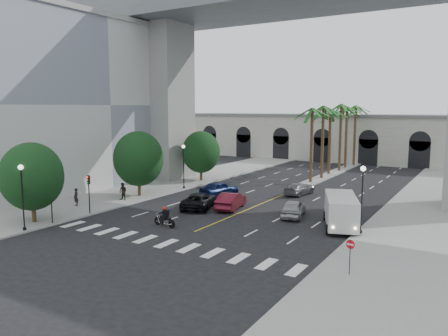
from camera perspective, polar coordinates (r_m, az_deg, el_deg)
ground at (r=33.32m, az=-5.90°, el=-9.10°), size 140.00×140.00×0.00m
sidewalk_left at (r=53.84m, az=-8.97°, el=-2.51°), size 8.00×100.00×0.15m
sidewalk_right at (r=41.67m, az=24.58°, el=-6.21°), size 8.00×100.00×0.15m
median at (r=66.90m, az=14.18°, el=-0.60°), size 2.00×24.00×0.20m
building_left at (r=59.52m, az=-20.04°, el=8.01°), size 16.50×32.50×20.60m
pier_building at (r=82.79m, az=17.78°, el=3.76°), size 71.00×10.50×8.50m
bridge at (r=50.69m, az=13.15°, el=17.69°), size 75.00×13.00×26.00m
palm_a at (r=56.72m, az=11.46°, el=7.12°), size 3.20×3.20×10.30m
palm_b at (r=60.46m, az=12.87°, el=7.38°), size 3.20×3.20×10.60m
palm_c at (r=64.36m, az=13.74°, el=6.97°), size 3.20×3.20×10.10m
palm_d at (r=68.07m, az=15.08°, el=7.58°), size 3.20×3.20×10.90m
palm_e at (r=71.99m, az=15.78°, el=7.19°), size 3.20×3.20×10.40m
palm_f at (r=75.77m, az=16.83°, el=7.38°), size 3.20×3.20×10.70m
street_tree_near at (r=39.72m, az=-23.83°, el=-1.02°), size 5.20×5.20×6.89m
street_tree_mid at (r=48.22m, az=-11.10°, el=1.20°), size 5.44×5.44×7.21m
street_tree_far at (r=57.62m, az=-3.02°, el=2.10°), size 5.04×5.04×6.68m
lamp_post_left_near at (r=37.44m, az=-24.86°, el=-2.84°), size 0.40×0.40×5.35m
lamp_post_left_far at (r=51.92m, az=-5.30°, el=0.68°), size 0.40×0.40×5.35m
lamp_post_right at (r=34.86m, az=17.59°, el=-3.22°), size 0.40×0.40×5.35m
traffic_signal_near at (r=38.90m, az=-21.66°, el=-3.34°), size 0.25×0.18×3.65m
traffic_signal_far at (r=41.37m, az=-17.24°, el=-2.49°), size 0.25×0.18×3.65m
motorcycle_rider at (r=36.35m, az=-7.70°, el=-6.44°), size 2.32×0.63×1.67m
car_a at (r=39.73m, az=9.03°, el=-5.21°), size 2.86×4.85×1.55m
car_b at (r=42.19m, az=0.92°, el=-4.30°), size 2.64×5.13×1.61m
car_c at (r=42.53m, az=-3.30°, el=-4.27°), size 4.21×6.00×1.52m
car_d at (r=49.76m, az=9.76°, el=-2.69°), size 2.44×4.80×1.33m
car_e at (r=48.28m, az=-0.62°, el=-2.71°), size 2.96×5.15×1.65m
cargo_van at (r=36.74m, az=15.03°, el=-5.35°), size 4.36×6.61×2.64m
pedestrian_a at (r=45.27m, az=-18.76°, el=-3.61°), size 0.71×0.55×1.73m
pedestrian_b at (r=46.61m, az=-13.06°, el=-3.01°), size 0.89×0.70×1.82m
do_not_enter_sign at (r=26.50m, az=16.15°, el=-10.26°), size 0.54×0.13×2.21m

